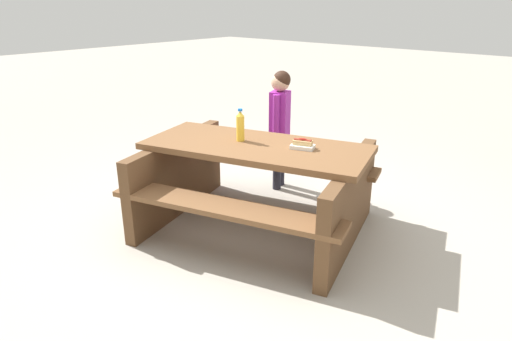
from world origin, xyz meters
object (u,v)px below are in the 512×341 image
at_px(hotdog_tray, 303,145).
at_px(child_in_coat, 280,115).
at_px(picnic_table, 256,180).
at_px(soda_bottle, 240,126).

distance_m(hotdog_tray, child_in_coat, 1.03).
xyz_separation_m(picnic_table, child_in_coat, (-0.43, 0.84, 0.32)).
bearing_deg(hotdog_tray, child_in_coat, 138.29).
relative_size(soda_bottle, hotdog_tray, 1.29).
height_order(soda_bottle, hotdog_tray, soda_bottle).
relative_size(picnic_table, child_in_coat, 1.77).
relative_size(hotdog_tray, child_in_coat, 0.17).
bearing_deg(child_in_coat, picnic_table, -63.23).
bearing_deg(hotdog_tray, picnic_table, -155.81).
bearing_deg(picnic_table, hotdog_tray, 24.19).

